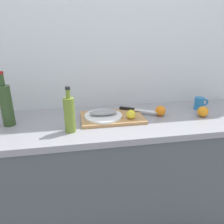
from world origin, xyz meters
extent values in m
plane|color=slate|center=(0.00, 0.00, 0.00)|extent=(12.00, 12.00, 0.00)
cube|color=silver|center=(0.00, 0.33, 1.25)|extent=(3.20, 0.05, 2.50)
cube|color=#4C5159|center=(0.00, 0.00, 0.43)|extent=(2.00, 0.58, 0.86)
cube|color=gray|center=(0.00, 0.00, 0.88)|extent=(2.00, 0.60, 0.04)
cube|color=tan|center=(-0.06, 0.02, 0.91)|extent=(0.42, 0.27, 0.02)
cylinder|color=white|center=(-0.12, 0.01, 0.93)|extent=(0.25, 0.25, 0.01)
ellipsoid|color=gray|center=(-0.12, 0.01, 0.95)|extent=(0.19, 0.08, 0.04)
cube|color=silver|center=(0.20, 0.05, 0.93)|extent=(0.17, 0.12, 0.00)
cube|color=black|center=(0.07, 0.12, 0.93)|extent=(0.11, 0.07, 0.02)
sphere|color=yellow|center=(0.06, -0.05, 0.95)|extent=(0.06, 0.06, 0.06)
cylinder|color=olive|center=(-0.34, -0.13, 1.00)|extent=(0.06, 0.06, 0.21)
cylinder|color=olive|center=(-0.34, -0.13, 1.13)|extent=(0.03, 0.03, 0.05)
cylinder|color=black|center=(-0.34, -0.13, 1.17)|extent=(0.03, 0.03, 0.02)
cylinder|color=#2D4723|center=(-0.72, 0.03, 1.03)|extent=(0.07, 0.07, 0.26)
cylinder|color=#2D4723|center=(-0.72, 0.03, 1.19)|extent=(0.03, 0.03, 0.07)
cylinder|color=maroon|center=(-0.72, 0.03, 1.23)|extent=(0.03, 0.03, 0.02)
cylinder|color=#2672B2|center=(0.64, 0.10, 0.95)|extent=(0.07, 0.07, 0.09)
torus|color=#2672B2|center=(0.68, 0.10, 0.95)|extent=(0.06, 0.01, 0.06)
sphere|color=orange|center=(0.29, 0.02, 0.94)|extent=(0.07, 0.07, 0.07)
sphere|color=orange|center=(0.58, -0.05, 0.94)|extent=(0.07, 0.07, 0.07)
camera|label=1|loc=(-0.30, -1.32, 1.46)|focal=34.46mm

